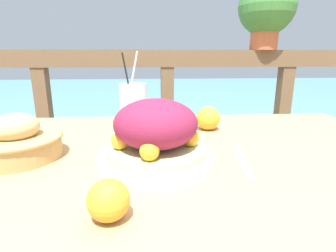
% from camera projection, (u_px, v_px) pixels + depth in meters
% --- Properties ---
extents(patio_table, '(1.28, 0.82, 0.77)m').
position_uv_depth(patio_table, '(188.00, 185.00, 0.71)').
color(patio_table, tan).
rests_on(patio_table, ground_plane).
extents(railing_fence, '(2.80, 0.08, 1.04)m').
position_uv_depth(railing_fence, '(167.00, 109.00, 1.50)').
color(railing_fence, brown).
rests_on(railing_fence, ground_plane).
extents(sea_backdrop, '(12.00, 4.00, 0.50)m').
position_uv_depth(sea_backdrop, '(156.00, 107.00, 4.03)').
color(sea_backdrop, '#568EA8').
rests_on(sea_backdrop, ground_plane).
extents(salad_plate, '(0.27, 0.27, 0.15)m').
position_uv_depth(salad_plate, '(156.00, 136.00, 0.59)').
color(salad_plate, silver).
rests_on(salad_plate, patio_table).
extents(drink_glass, '(0.08, 0.08, 0.25)m').
position_uv_depth(drink_glass, '(134.00, 109.00, 0.80)').
color(drink_glass, silver).
rests_on(drink_glass, patio_table).
extents(bread_basket, '(0.21, 0.21, 0.11)m').
position_uv_depth(bread_basket, '(17.00, 141.00, 0.63)').
color(bread_basket, tan).
rests_on(bread_basket, patio_table).
extents(potted_plant, '(0.30, 0.30, 0.37)m').
position_uv_depth(potted_plant, '(267.00, 9.00, 1.39)').
color(potted_plant, '#B75B38').
rests_on(potted_plant, railing_fence).
extents(knife, '(0.05, 0.18, 0.00)m').
position_uv_depth(knife, '(242.00, 161.00, 0.61)').
color(knife, silver).
rests_on(knife, patio_table).
extents(orange_near_basket, '(0.08, 0.08, 0.08)m').
position_uv_depth(orange_near_basket, '(208.00, 118.00, 0.87)').
color(orange_near_basket, '#F9A328').
rests_on(orange_near_basket, patio_table).
extents(orange_near_glass, '(0.06, 0.06, 0.06)m').
position_uv_depth(orange_near_glass, '(109.00, 200.00, 0.39)').
color(orange_near_glass, '#F9A328').
rests_on(orange_near_glass, patio_table).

